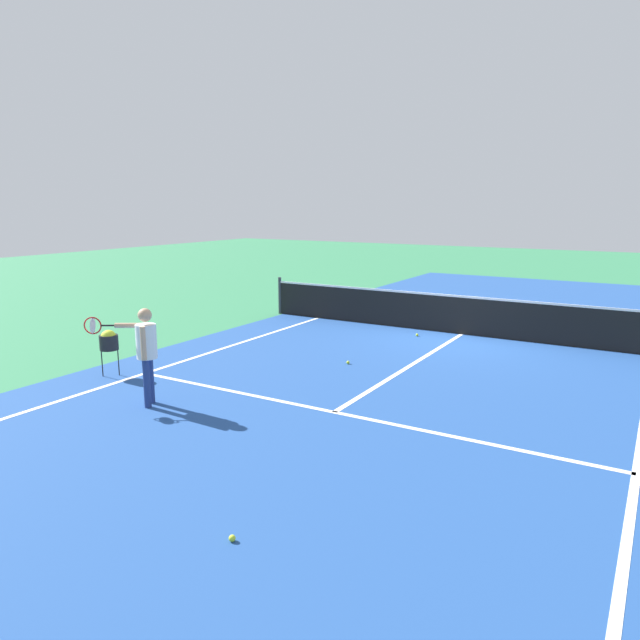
# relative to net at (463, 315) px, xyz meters

# --- Properties ---
(ground_plane) EXTENTS (60.00, 60.00, 0.00)m
(ground_plane) POSITION_rel_net_xyz_m (0.00, 0.00, -0.49)
(ground_plane) COLOR #337F51
(court_surface_inbounds) EXTENTS (10.62, 24.40, 0.00)m
(court_surface_inbounds) POSITION_rel_net_xyz_m (0.00, 0.00, -0.49)
(court_surface_inbounds) COLOR #234C93
(court_surface_inbounds) RESTS_ON ground_plane
(line_sideline_left) EXTENTS (0.10, 11.89, 0.01)m
(line_sideline_left) POSITION_rel_net_xyz_m (-4.11, -5.95, -0.49)
(line_sideline_left) COLOR white
(line_sideline_left) RESTS_ON ground_plane
(line_sideline_right) EXTENTS (0.10, 11.89, 0.01)m
(line_sideline_right) POSITION_rel_net_xyz_m (4.11, -5.95, -0.49)
(line_sideline_right) COLOR white
(line_sideline_right) RESTS_ON ground_plane
(line_service_near) EXTENTS (8.22, 0.10, 0.01)m
(line_service_near) POSITION_rel_net_xyz_m (0.00, -6.40, -0.49)
(line_service_near) COLOR white
(line_service_near) RESTS_ON ground_plane
(line_center_service) EXTENTS (0.10, 6.40, 0.01)m
(line_center_service) POSITION_rel_net_xyz_m (0.00, -3.20, -0.49)
(line_center_service) COLOR white
(line_center_service) RESTS_ON ground_plane
(net) EXTENTS (10.94, 0.09, 1.07)m
(net) POSITION_rel_net_xyz_m (0.00, 0.00, 0.00)
(net) COLOR #33383D
(net) RESTS_ON ground_plane
(player_near) EXTENTS (1.12, 0.61, 1.57)m
(player_near) POSITION_rel_net_xyz_m (-2.72, -7.62, 0.47)
(player_near) COLOR navy
(player_near) RESTS_ON ground_plane
(ball_hopper) EXTENTS (0.34, 0.34, 0.87)m
(ball_hopper) POSITION_rel_net_xyz_m (-4.54, -6.83, 0.18)
(ball_hopper) COLOR black
(ball_hopper) RESTS_ON ground_plane
(tennis_ball_near_net) EXTENTS (0.07, 0.07, 0.07)m
(tennis_ball_near_net) POSITION_rel_net_xyz_m (-0.86, -0.77, -0.46)
(tennis_ball_near_net) COLOR #CCE033
(tennis_ball_near_net) RESTS_ON ground_plane
(tennis_ball_by_baseline) EXTENTS (0.07, 0.07, 0.07)m
(tennis_ball_by_baseline) POSITION_rel_net_xyz_m (0.88, -9.95, -0.46)
(tennis_ball_by_baseline) COLOR #CCE033
(tennis_ball_by_baseline) RESTS_ON ground_plane
(tennis_ball_mid_court) EXTENTS (0.07, 0.07, 0.07)m
(tennis_ball_mid_court) POSITION_rel_net_xyz_m (-1.12, -3.84, -0.46)
(tennis_ball_mid_court) COLOR #CCE033
(tennis_ball_mid_court) RESTS_ON ground_plane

